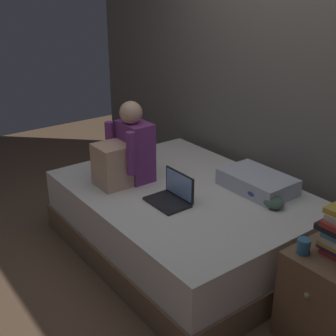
{
  "coord_description": "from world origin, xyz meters",
  "views": [
    {
      "loc": [
        2.22,
        -1.67,
        2.03
      ],
      "look_at": [
        -0.14,
        0.1,
        0.79
      ],
      "focal_mm": 47.22,
      "sensor_mm": 36.0,
      "label": 1
    }
  ],
  "objects_px": {
    "nightstand": "(327,299)",
    "person_sitting": "(126,152)",
    "bed": "(184,219)",
    "clothes_pile": "(268,192)",
    "mug": "(304,246)",
    "pillow": "(257,182)",
    "laptop": "(172,195)"
  },
  "relations": [
    {
      "from": "person_sitting",
      "to": "clothes_pile",
      "type": "height_order",
      "value": "person_sitting"
    },
    {
      "from": "mug",
      "to": "pillow",
      "type": "bearing_deg",
      "value": 147.84
    },
    {
      "from": "person_sitting",
      "to": "laptop",
      "type": "xyz_separation_m",
      "value": [
        0.51,
        0.07,
        -0.2
      ]
    },
    {
      "from": "nightstand",
      "to": "clothes_pile",
      "type": "xyz_separation_m",
      "value": [
        -0.8,
        0.35,
        0.29
      ]
    },
    {
      "from": "person_sitting",
      "to": "mug",
      "type": "relative_size",
      "value": 7.28
    },
    {
      "from": "bed",
      "to": "clothes_pile",
      "type": "relative_size",
      "value": 5.7
    },
    {
      "from": "laptop",
      "to": "person_sitting",
      "type": "bearing_deg",
      "value": -172.01
    },
    {
      "from": "mug",
      "to": "clothes_pile",
      "type": "distance_m",
      "value": 0.82
    },
    {
      "from": "mug",
      "to": "clothes_pile",
      "type": "bearing_deg",
      "value": 145.16
    },
    {
      "from": "clothes_pile",
      "to": "bed",
      "type": "bearing_deg",
      "value": -141.62
    },
    {
      "from": "mug",
      "to": "clothes_pile",
      "type": "height_order",
      "value": "mug"
    },
    {
      "from": "person_sitting",
      "to": "clothes_pile",
      "type": "relative_size",
      "value": 1.87
    },
    {
      "from": "bed",
      "to": "pillow",
      "type": "xyz_separation_m",
      "value": [
        0.35,
        0.45,
        0.34
      ]
    },
    {
      "from": "bed",
      "to": "mug",
      "type": "relative_size",
      "value": 22.22
    },
    {
      "from": "bed",
      "to": "mug",
      "type": "bearing_deg",
      "value": -3.32
    },
    {
      "from": "bed",
      "to": "clothes_pile",
      "type": "bearing_deg",
      "value": 38.38
    },
    {
      "from": "laptop",
      "to": "pillow",
      "type": "bearing_deg",
      "value": 70.44
    },
    {
      "from": "pillow",
      "to": "clothes_pile",
      "type": "height_order",
      "value": "pillow"
    },
    {
      "from": "pillow",
      "to": "mug",
      "type": "relative_size",
      "value": 6.22
    },
    {
      "from": "bed",
      "to": "clothes_pile",
      "type": "xyz_separation_m",
      "value": [
        0.5,
        0.4,
        0.32
      ]
    },
    {
      "from": "mug",
      "to": "clothes_pile",
      "type": "relative_size",
      "value": 0.26
    },
    {
      "from": "nightstand",
      "to": "laptop",
      "type": "distance_m",
      "value": 1.25
    },
    {
      "from": "pillow",
      "to": "clothes_pile",
      "type": "bearing_deg",
      "value": -18.76
    },
    {
      "from": "person_sitting",
      "to": "nightstand",
      "type": "bearing_deg",
      "value": 10.94
    },
    {
      "from": "laptop",
      "to": "mug",
      "type": "relative_size",
      "value": 3.56
    },
    {
      "from": "person_sitting",
      "to": "pillow",
      "type": "relative_size",
      "value": 1.17
    },
    {
      "from": "pillow",
      "to": "person_sitting",
      "type": "bearing_deg",
      "value": -135.77
    },
    {
      "from": "bed",
      "to": "laptop",
      "type": "height_order",
      "value": "laptop"
    },
    {
      "from": "nightstand",
      "to": "person_sitting",
      "type": "xyz_separation_m",
      "value": [
        -1.7,
        -0.33,
        0.49
      ]
    },
    {
      "from": "nightstand",
      "to": "person_sitting",
      "type": "relative_size",
      "value": 0.92
    },
    {
      "from": "bed",
      "to": "mug",
      "type": "height_order",
      "value": "mug"
    },
    {
      "from": "person_sitting",
      "to": "clothes_pile",
      "type": "bearing_deg",
      "value": 36.78
    }
  ]
}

